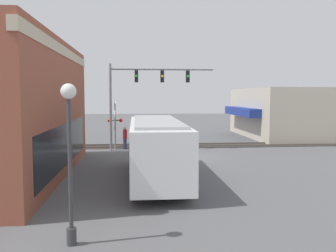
% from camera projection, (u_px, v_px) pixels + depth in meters
% --- Properties ---
extents(ground_plane, '(120.00, 120.00, 0.00)m').
position_uv_depth(ground_plane, '(192.00, 158.00, 25.48)').
color(ground_plane, '#565659').
extents(shop_building, '(13.07, 8.67, 4.95)m').
position_uv_depth(shop_building, '(282.00, 113.00, 38.42)').
color(shop_building, beige).
rests_on(shop_building, ground).
extents(city_bus, '(10.16, 2.59, 3.05)m').
position_uv_depth(city_bus, '(156.00, 147.00, 18.74)').
color(city_bus, white).
rests_on(city_bus, ground).
extents(traffic_signal_gantry, '(0.42, 7.99, 6.64)m').
position_uv_depth(traffic_signal_gantry, '(143.00, 86.00, 28.54)').
color(traffic_signal_gantry, gray).
rests_on(traffic_signal_gantry, ground).
extents(crossing_signal, '(1.41, 1.18, 3.81)m').
position_uv_depth(crossing_signal, '(115.00, 120.00, 29.20)').
color(crossing_signal, gray).
rests_on(crossing_signal, ground).
extents(streetlamp, '(0.44, 0.44, 4.61)m').
position_uv_depth(streetlamp, '(70.00, 150.00, 10.48)').
color(streetlamp, '#38383A').
rests_on(streetlamp, ground).
extents(rail_track_near, '(2.60, 60.00, 0.15)m').
position_uv_depth(rail_track_near, '(181.00, 146.00, 31.44)').
color(rail_track_near, '#332D28').
rests_on(rail_track_near, ground).
extents(parked_car_black, '(4.60, 1.82, 1.54)m').
position_uv_depth(parked_car_black, '(146.00, 132.00, 36.04)').
color(parked_car_black, black).
rests_on(parked_car_black, ground).
extents(parked_car_silver, '(4.70, 1.82, 1.36)m').
position_uv_depth(parked_car_silver, '(168.00, 127.00, 41.93)').
color(parked_car_silver, '#B7B7BC').
rests_on(parked_car_silver, ground).
extents(pedestrian_near_bus, '(0.34, 0.34, 1.66)m').
position_uv_depth(pedestrian_near_bus, '(186.00, 156.00, 21.14)').
color(pedestrian_near_bus, '#473828').
rests_on(pedestrian_near_bus, ground).
extents(pedestrian_at_crossing, '(0.34, 0.34, 1.78)m').
position_uv_depth(pedestrian_at_crossing, '(125.00, 138.00, 29.51)').
color(pedestrian_at_crossing, '#2D3351').
rests_on(pedestrian_at_crossing, ground).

